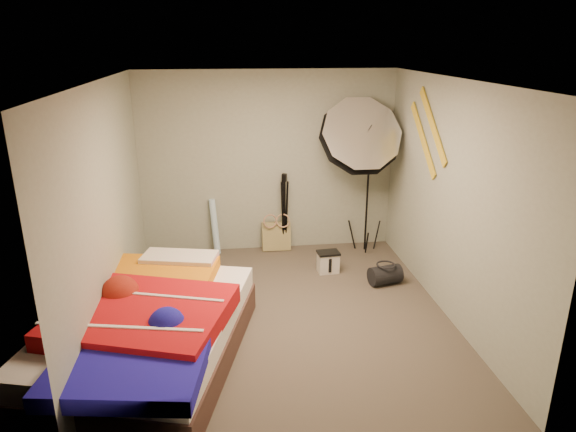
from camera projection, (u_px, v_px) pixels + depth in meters
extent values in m
plane|color=brown|center=(286.00, 316.00, 5.59)|extent=(4.00, 4.00, 0.00)
plane|color=silver|center=(285.00, 80.00, 4.78)|extent=(4.00, 4.00, 0.00)
plane|color=#969E8D|center=(268.00, 163.00, 7.06)|extent=(3.50, 0.00, 3.50)
plane|color=#969E8D|center=(323.00, 303.00, 3.31)|extent=(3.50, 0.00, 3.50)
plane|color=#969E8D|center=(107.00, 215.00, 4.98)|extent=(0.00, 4.00, 4.00)
plane|color=#969E8D|center=(451.00, 201.00, 5.39)|extent=(0.00, 4.00, 4.00)
cube|color=tan|center=(276.00, 236.00, 7.32)|extent=(0.40, 0.18, 0.42)
cylinder|color=#6DB2DF|center=(215.00, 227.00, 7.16)|extent=(0.17, 0.24, 0.77)
cube|color=beige|center=(328.00, 263.00, 6.62)|extent=(0.27, 0.20, 0.26)
cylinder|color=black|center=(385.00, 275.00, 6.30)|extent=(0.43, 0.31, 0.24)
cube|color=gold|center=(433.00, 125.00, 5.72)|extent=(0.02, 0.91, 0.78)
cube|color=gold|center=(423.00, 139.00, 6.02)|extent=(0.02, 0.91, 0.78)
cube|color=#492E27|center=(149.00, 346.00, 4.79)|extent=(2.11, 2.59, 0.29)
cube|color=white|center=(146.00, 323.00, 4.71)|extent=(2.05, 2.53, 0.20)
cube|color=orange|center=(149.00, 283.00, 5.16)|extent=(1.42, 1.30, 0.16)
cube|color=#B70F15|center=(143.00, 317.00, 4.49)|extent=(1.72, 1.58, 0.18)
cube|color=#1E17B2|center=(129.00, 368.00, 3.84)|extent=(1.25, 1.07, 0.14)
cube|color=#E4A8BA|center=(180.00, 262.00, 5.54)|extent=(0.85, 0.53, 0.16)
cylinder|color=black|center=(368.00, 191.00, 7.10)|extent=(0.03, 0.03, 1.75)
cube|color=black|center=(371.00, 132.00, 6.83)|extent=(0.08, 0.08, 0.11)
cone|color=silver|center=(359.00, 138.00, 6.70)|extent=(1.32, 1.00, 1.29)
cylinder|color=black|center=(284.00, 216.00, 7.20)|extent=(0.05, 0.05, 1.02)
cube|color=black|center=(284.00, 177.00, 7.02)|extent=(0.08, 0.08, 0.11)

